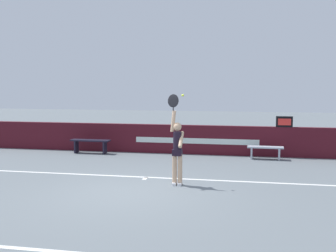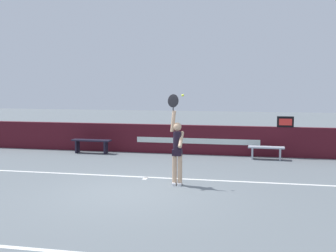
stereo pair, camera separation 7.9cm
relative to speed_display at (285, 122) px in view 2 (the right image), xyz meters
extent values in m
plane|color=slate|center=(-4.01, -5.79, -1.27)|extent=(60.00, 60.00, 0.00)
cube|color=white|center=(-4.01, -4.16, -1.27)|extent=(11.15, 0.12, 0.00)
cube|color=white|center=(-4.01, -9.54, -1.27)|extent=(11.15, 0.12, 0.00)
cube|color=white|center=(-4.01, -4.31, -1.27)|extent=(0.12, 0.30, 0.00)
cube|color=#45101A|center=(-4.01, 0.00, -0.73)|extent=(16.86, 0.22, 1.08)
cube|color=silver|center=(-3.14, -0.11, -0.76)|extent=(4.58, 0.01, 0.20)
cube|color=black|center=(0.00, 0.00, 0.00)|extent=(0.57, 0.20, 0.38)
cube|color=red|center=(0.00, -0.10, 0.00)|extent=(0.45, 0.01, 0.23)
cylinder|color=tan|center=(-2.93, -4.87, -0.86)|extent=(0.12, 0.12, 0.82)
cylinder|color=tan|center=(-3.07, -4.87, -0.86)|extent=(0.12, 0.12, 0.82)
cube|color=white|center=(-2.93, -4.89, -1.23)|extent=(0.10, 0.24, 0.07)
cube|color=white|center=(-3.07, -4.89, -1.23)|extent=(0.10, 0.24, 0.07)
cylinder|color=black|center=(-3.00, -4.87, -0.16)|extent=(0.22, 0.22, 0.58)
cube|color=black|center=(-3.00, -4.87, -0.41)|extent=(0.25, 0.21, 0.16)
sphere|color=tan|center=(-3.00, -4.87, 0.25)|extent=(0.22, 0.22, 0.22)
cylinder|color=tan|center=(-3.11, -4.87, 0.40)|extent=(0.15, 0.10, 0.55)
cylinder|color=tan|center=(-2.89, -4.93, -0.07)|extent=(0.10, 0.43, 0.40)
ellipsoid|color=black|center=(-3.11, -4.87, 0.92)|extent=(0.32, 0.03, 0.37)
cylinder|color=black|center=(-3.11, -4.87, 0.73)|extent=(0.03, 0.03, 0.18)
sphere|color=#C9E136|center=(-2.88, -4.80, 1.06)|extent=(0.07, 0.07, 0.07)
cube|color=black|center=(-7.08, -0.62, -0.78)|extent=(1.50, 0.37, 0.05)
cube|color=black|center=(-7.65, -0.62, -1.02)|extent=(0.06, 0.32, 0.49)
cube|color=black|center=(-6.51, -0.62, -1.02)|extent=(0.06, 0.32, 0.49)
cube|color=#A8AEBC|center=(-0.65, -0.61, -0.85)|extent=(1.24, 0.39, 0.05)
cube|color=#A8AEBC|center=(-1.12, -0.60, -1.06)|extent=(0.07, 0.32, 0.42)
cube|color=#A8AEBC|center=(-0.19, -0.62, -1.06)|extent=(0.07, 0.32, 0.42)
camera|label=1|loc=(-1.13, -15.48, 1.37)|focal=45.21mm
camera|label=2|loc=(-1.05, -15.46, 1.37)|focal=45.21mm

